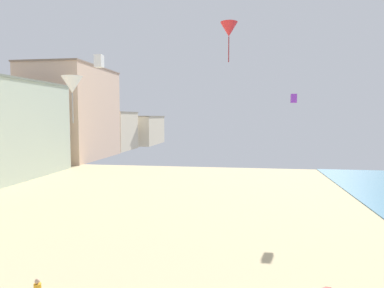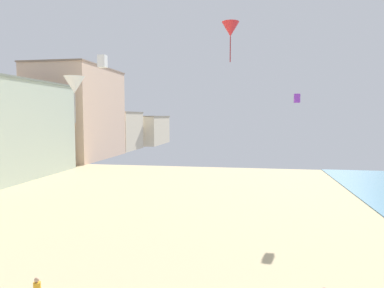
# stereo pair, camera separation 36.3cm
# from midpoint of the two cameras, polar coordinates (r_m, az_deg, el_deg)

# --- Properties ---
(boardwalk_hotel_far) EXTENTS (13.79, 22.04, 19.89)m
(boardwalk_hotel_far) POSITION_cam_midpoint_polar(r_m,az_deg,el_deg) (80.63, -18.14, 4.85)
(boardwalk_hotel_far) COLOR beige
(boardwalk_hotel_far) RESTS_ON ground
(boardwalk_hotel_distant) EXTENTS (12.91, 14.60, 10.53)m
(boardwalk_hotel_distant) POSITION_cam_midpoint_polar(r_m,az_deg,el_deg) (98.45, -12.73, 2.14)
(boardwalk_hotel_distant) COLOR beige
(boardwalk_hotel_distant) RESTS_ON ground
(boardwalk_hotel_furthest) EXTENTS (17.58, 20.47, 9.45)m
(boardwalk_hotel_furthest) POSITION_cam_midpoint_polar(r_m,az_deg,el_deg) (117.89, -8.86, 2.31)
(boardwalk_hotel_furthest) COLOR beige
(boardwalk_hotel_furthest) RESTS_ON ground
(kite_white_box) EXTENTS (0.86, 0.86, 1.35)m
(kite_white_box) POSITION_cam_midpoint_polar(r_m,az_deg,el_deg) (40.68, -14.30, 13.08)
(kite_white_box) COLOR white
(kite_white_delta) EXTENTS (1.58, 1.58, 3.60)m
(kite_white_delta) POSITION_cam_midpoint_polar(r_m,az_deg,el_deg) (28.48, -18.48, 9.24)
(kite_white_delta) COLOR white
(kite_red_delta) EXTENTS (1.29, 1.29, 2.93)m
(kite_red_delta) POSITION_cam_midpoint_polar(r_m,az_deg,el_deg) (27.18, 6.75, 18.27)
(kite_red_delta) COLOR red
(kite_purple_box) EXTENTS (0.58, 0.58, 0.92)m
(kite_purple_box) POSITION_cam_midpoint_polar(r_m,az_deg,el_deg) (37.56, 17.19, 7.22)
(kite_purple_box) COLOR purple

